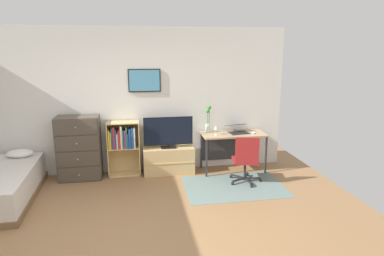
% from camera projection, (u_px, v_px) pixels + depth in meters
% --- Properties ---
extents(ground_plane, '(7.20, 7.20, 0.00)m').
position_uv_depth(ground_plane, '(125.00, 237.00, 4.24)').
color(ground_plane, '#936B44').
extents(wall_back_with_posters, '(6.12, 0.09, 2.70)m').
position_uv_depth(wall_back_with_posters, '(125.00, 101.00, 6.26)').
color(wall_back_with_posters, silver).
rests_on(wall_back_with_posters, ground_plane).
extents(area_rug, '(1.70, 1.20, 0.01)m').
position_uv_depth(area_rug, '(234.00, 186.00, 5.79)').
color(area_rug, slate).
rests_on(area_rug, ground_plane).
extents(dresser, '(0.75, 0.46, 1.15)m').
position_uv_depth(dresser, '(79.00, 148.00, 6.04)').
color(dresser, '#4C4238').
rests_on(dresser, ground_plane).
extents(bookshelf, '(0.59, 0.30, 1.01)m').
position_uv_depth(bookshelf, '(123.00, 143.00, 6.21)').
color(bookshelf, tan).
rests_on(bookshelf, ground_plane).
extents(tv_stand, '(0.95, 0.41, 0.50)m').
position_uv_depth(tv_stand, '(169.00, 160.00, 6.39)').
color(tv_stand, tan).
rests_on(tv_stand, ground_plane).
extents(television, '(0.91, 0.16, 0.59)m').
position_uv_depth(television, '(168.00, 132.00, 6.24)').
color(television, black).
rests_on(television, tv_stand).
extents(desk, '(1.20, 0.56, 0.74)m').
position_uv_depth(desk, '(232.00, 139.00, 6.51)').
color(desk, tan).
rests_on(desk, ground_plane).
extents(office_chair, '(0.58, 0.57, 0.86)m').
position_uv_depth(office_chair, '(246.00, 159.00, 5.82)').
color(office_chair, '#232326').
rests_on(office_chair, ground_plane).
extents(laptop, '(0.42, 0.44, 0.16)m').
position_uv_depth(laptop, '(237.00, 129.00, 6.47)').
color(laptop, '#333338').
rests_on(laptop, desk).
extents(computer_mouse, '(0.06, 0.10, 0.03)m').
position_uv_depth(computer_mouse, '(254.00, 133.00, 6.40)').
color(computer_mouse, silver).
rests_on(computer_mouse, desk).
extents(bamboo_vase, '(0.10, 0.09, 0.52)m').
position_uv_depth(bamboo_vase, '(208.00, 120.00, 6.43)').
color(bamboo_vase, silver).
rests_on(bamboo_vase, desk).
extents(wine_glass, '(0.07, 0.07, 0.18)m').
position_uv_depth(wine_glass, '(216.00, 128.00, 6.26)').
color(wine_glass, silver).
rests_on(wine_glass, desk).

